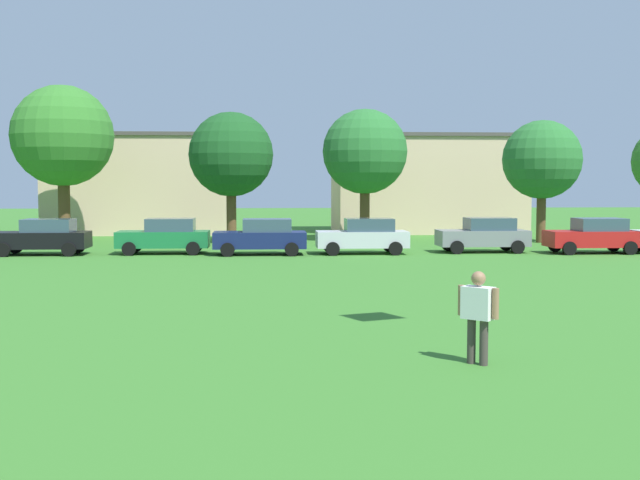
# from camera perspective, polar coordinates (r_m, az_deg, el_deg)

# --- Properties ---
(ground_plane) EXTENTS (160.00, 160.00, 0.00)m
(ground_plane) POSITION_cam_1_polar(r_m,az_deg,el_deg) (28.73, -4.42, -2.55)
(ground_plane) COLOR #387528
(adult_bystander) EXTENTS (0.63, 0.61, 1.72)m
(adult_bystander) POSITION_cam_1_polar(r_m,az_deg,el_deg) (14.73, 11.35, -4.93)
(adult_bystander) COLOR #3F3833
(adult_bystander) RESTS_ON ground
(parked_car_black_0) EXTENTS (4.30, 2.02, 1.68)m
(parked_car_black_0) POSITION_cam_1_polar(r_m,az_deg,el_deg) (38.88, -19.38, 0.23)
(parked_car_black_0) COLOR black
(parked_car_black_0) RESTS_ON ground
(parked_car_green_1) EXTENTS (4.30, 2.02, 1.68)m
(parked_car_green_1) POSITION_cam_1_polar(r_m,az_deg,el_deg) (37.99, -11.13, 0.30)
(parked_car_green_1) COLOR #196B38
(parked_car_green_1) RESTS_ON ground
(parked_car_navy_2) EXTENTS (4.30, 2.02, 1.68)m
(parked_car_navy_2) POSITION_cam_1_polar(r_m,az_deg,el_deg) (36.90, -4.24, 0.26)
(parked_car_navy_2) COLOR #141E4C
(parked_car_navy_2) RESTS_ON ground
(parked_car_silver_3) EXTENTS (4.30, 2.02, 1.68)m
(parked_car_silver_3) POSITION_cam_1_polar(r_m,az_deg,el_deg) (37.33, 3.18, 0.30)
(parked_car_silver_3) COLOR silver
(parked_car_silver_3) RESTS_ON ground
(parked_car_gray_4) EXTENTS (4.30, 2.02, 1.68)m
(parked_car_gray_4) POSITION_cam_1_polar(r_m,az_deg,el_deg) (38.93, 11.77, 0.38)
(parked_car_gray_4) COLOR slate
(parked_car_gray_4) RESTS_ON ground
(parked_car_red_5) EXTENTS (4.30, 2.02, 1.68)m
(parked_car_red_5) POSITION_cam_1_polar(r_m,az_deg,el_deg) (39.78, 19.19, 0.32)
(parked_car_red_5) COLOR red
(parked_car_red_5) RESTS_ON ground
(tree_left) EXTENTS (5.68, 5.68, 8.86)m
(tree_left) POSITION_cam_1_polar(r_m,az_deg,el_deg) (46.99, -18.11, 7.14)
(tree_left) COLOR brown
(tree_left) RESTS_ON ground
(tree_center_left) EXTENTS (4.67, 4.67, 7.27)m
(tree_center_left) POSITION_cam_1_polar(r_m,az_deg,el_deg) (43.96, -6.46, 6.14)
(tree_center_left) COLOR brown
(tree_center_left) RESTS_ON ground
(tree_center_right) EXTENTS (4.88, 4.88, 7.60)m
(tree_center_right) POSITION_cam_1_polar(r_m,az_deg,el_deg) (45.60, 3.27, 6.36)
(tree_center_right) COLOR brown
(tree_center_right) RESTS_ON ground
(tree_right) EXTENTS (4.42, 4.42, 6.88)m
(tree_right) POSITION_cam_1_polar(r_m,az_deg,el_deg) (46.15, 15.76, 5.58)
(tree_right) COLOR brown
(tree_right) RESTS_ON ground
(house_left) EXTENTS (13.03, 7.34, 6.62)m
(house_left) POSITION_cam_1_polar(r_m,az_deg,el_deg) (54.96, 7.66, 4.05)
(house_left) COLOR beige
(house_left) RESTS_ON ground
(house_right) EXTENTS (12.63, 6.60, 6.61)m
(house_right) POSITION_cam_1_polar(r_m,az_deg,el_deg) (54.42, -12.64, 3.98)
(house_right) COLOR beige
(house_right) RESTS_ON ground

